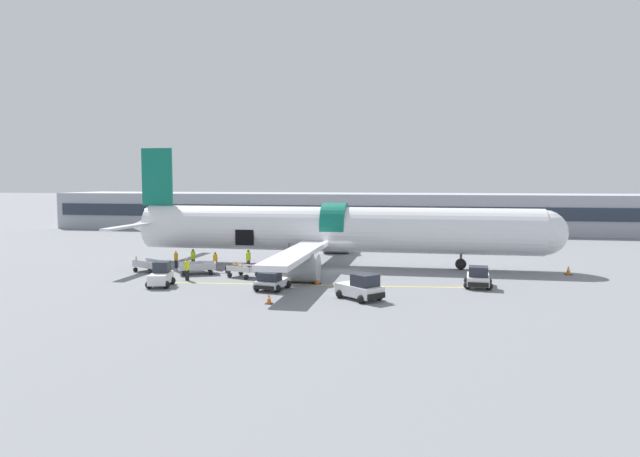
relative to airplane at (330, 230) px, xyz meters
name	(u,v)px	position (x,y,z in m)	size (l,w,h in m)	color
ground_plane	(336,271)	(0.99, -2.81, -3.28)	(500.00, 500.00, 0.00)	slate
apron_marking_line	(325,285)	(1.21, -9.54, -3.27)	(23.62, 2.44, 0.01)	yellow
terminal_strip	(377,212)	(0.99, 37.47, -0.44)	(101.95, 12.37, 5.68)	#9EA3AD
airplane	(330,230)	(0.00, 0.00, 0.00)	(40.20, 33.24, 10.82)	silver
baggage_tug_lead	(478,278)	(12.35, -8.25, -2.59)	(2.19, 3.22, 1.59)	white
baggage_tug_mid	(271,282)	(-2.20, -11.99, -2.70)	(2.43, 2.98, 1.31)	silver
baggage_tug_rear	(361,288)	(4.44, -14.06, -2.53)	(3.46, 3.31, 1.73)	white
baggage_tug_spare	(161,276)	(-10.60, -12.11, -2.54)	(2.12, 2.85, 1.78)	white
baggage_cart_loading	(198,268)	(-10.04, -6.52, -2.81)	(3.91, 2.78, 0.96)	#B7BABF
baggage_cart_queued	(243,271)	(-5.84, -7.36, -2.76)	(3.38, 2.32, 1.04)	silver
baggage_cart_empty	(151,267)	(-14.34, -6.36, -2.80)	(3.85, 2.58, 1.01)	#B7BABF
ground_crew_loader_a	(187,269)	(-9.67, -9.57, -2.36)	(0.50, 0.61, 1.75)	black
ground_crew_loader_b	(176,259)	(-13.24, -3.86, -2.47)	(0.49, 0.49, 1.54)	#1E2338
ground_crew_driver	(248,259)	(-6.54, -3.85, -2.33)	(0.44, 0.63, 1.81)	#2D2D33
ground_crew_supervisor	(215,260)	(-9.51, -3.98, -2.46)	(0.52, 0.48, 1.55)	black
ground_crew_helper	(193,258)	(-11.67, -3.75, -2.37)	(0.55, 0.55, 1.73)	#2D2D33
suitcase_on_tarmac_upright	(159,272)	(-12.55, -8.52, -2.91)	(0.45, 0.31, 0.85)	#14472D
suitcase_on_tarmac_spare	(228,270)	(-7.75, -5.65, -3.00)	(0.40, 0.31, 0.67)	#2D2D33
safety_cone_nose	(568,270)	(20.17, -1.13, -2.92)	(0.57, 0.57, 0.76)	black
safety_cone_engine_left	(269,299)	(-1.13, -16.43, -2.96)	(0.45, 0.45, 0.68)	black
safety_cone_wingtip	(317,280)	(0.52, -9.03, -3.01)	(0.62, 0.62, 0.58)	black
safety_cone_tail	(136,260)	(-18.10, -2.01, -2.91)	(0.50, 0.50, 0.79)	black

